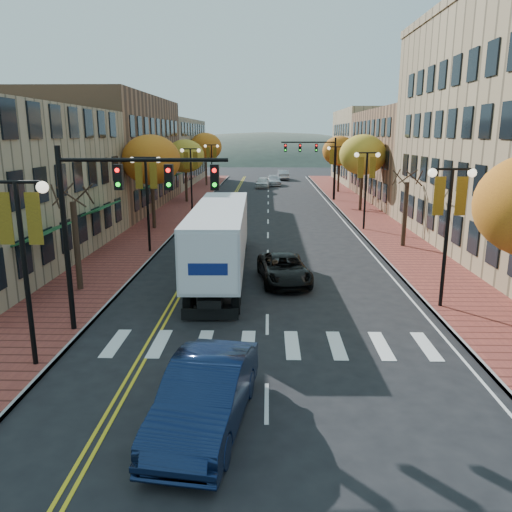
{
  "coord_description": "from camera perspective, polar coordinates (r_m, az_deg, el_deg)",
  "views": [
    {
      "loc": [
        0.01,
        -14.69,
        7.38
      ],
      "look_at": [
        -0.51,
        6.46,
        2.2
      ],
      "focal_mm": 35.0,
      "sensor_mm": 36.0,
      "label": 1
    }
  ],
  "objects": [
    {
      "name": "ground",
      "position": [
        16.44,
        1.25,
        -12.93
      ],
      "size": [
        200.0,
        200.0,
        0.0
      ],
      "primitive_type": "plane",
      "color": "black",
      "rests_on": "ground"
    },
    {
      "name": "sidewalk_left",
      "position": [
        48.59,
        -9.32,
        4.94
      ],
      "size": [
        4.0,
        85.0,
        0.15
      ],
      "primitive_type": "cube",
      "color": "brown",
      "rests_on": "ground"
    },
    {
      "name": "sidewalk_right",
      "position": [
        48.59,
        12.11,
        4.81
      ],
      "size": [
        4.0,
        85.0,
        0.15
      ],
      "primitive_type": "cube",
      "color": "brown",
      "rests_on": "ground"
    },
    {
      "name": "building_left_mid",
      "position": [
        53.5,
        -17.46,
        11.14
      ],
      "size": [
        12.0,
        24.0,
        11.0
      ],
      "primitive_type": "cube",
      "color": "brown",
      "rests_on": "ground"
    },
    {
      "name": "building_left_far",
      "position": [
        77.62,
        -11.48,
        11.56
      ],
      "size": [
        12.0,
        26.0,
        9.5
      ],
      "primitive_type": "cube",
      "color": "#9E8966",
      "rests_on": "ground"
    },
    {
      "name": "building_right_mid",
      "position": [
        59.67,
        19.83,
        10.69
      ],
      "size": [
        15.0,
        24.0,
        10.0
      ],
      "primitive_type": "cube",
      "color": "brown",
      "rests_on": "ground"
    },
    {
      "name": "building_right_far",
      "position": [
        80.85,
        14.97,
        11.98
      ],
      "size": [
        15.0,
        20.0,
        11.0
      ],
      "primitive_type": "cube",
      "color": "#9E8966",
      "rests_on": "ground"
    },
    {
      "name": "tree_left_a",
      "position": [
        24.95,
        -19.8,
        1.07
      ],
      "size": [
        0.28,
        0.28,
        4.2
      ],
      "color": "#382619",
      "rests_on": "sidewalk_left"
    },
    {
      "name": "tree_left_b",
      "position": [
        39.77,
        -11.89,
        10.69
      ],
      "size": [
        4.48,
        4.48,
        7.21
      ],
      "color": "#382619",
      "rests_on": "sidewalk_left"
    },
    {
      "name": "tree_left_c",
      "position": [
        55.47,
        -8.09,
        11.23
      ],
      "size": [
        4.16,
        4.16,
        6.69
      ],
      "color": "#382619",
      "rests_on": "sidewalk_left"
    },
    {
      "name": "tree_left_d",
      "position": [
        73.26,
        -5.78,
        12.31
      ],
      "size": [
        4.61,
        4.61,
        7.42
      ],
      "color": "#382619",
      "rests_on": "sidewalk_left"
    },
    {
      "name": "tree_right_b",
      "position": [
        34.29,
        16.65,
        4.58
      ],
      "size": [
        0.28,
        0.28,
        4.2
      ],
      "color": "#382619",
      "rests_on": "sidewalk_right"
    },
    {
      "name": "tree_right_c",
      "position": [
        49.55,
        12.11,
        11.23
      ],
      "size": [
        4.48,
        4.48,
        7.21
      ],
      "color": "#382619",
      "rests_on": "sidewalk_right"
    },
    {
      "name": "tree_right_d",
      "position": [
        65.34,
        9.53,
        11.75
      ],
      "size": [
        4.35,
        4.35,
        7.0
      ],
      "color": "#382619",
      "rests_on": "sidewalk_right"
    },
    {
      "name": "lamp_left_a",
      "position": [
        16.78,
        -25.22,
        1.83
      ],
      "size": [
        1.96,
        0.36,
        6.05
      ],
      "color": "black",
      "rests_on": "ground"
    },
    {
      "name": "lamp_left_b",
      "position": [
        31.74,
        -12.4,
        7.87
      ],
      "size": [
        1.96,
        0.36,
        6.05
      ],
      "color": "black",
      "rests_on": "ground"
    },
    {
      "name": "lamp_left_c",
      "position": [
        49.36,
        -7.45,
        10.07
      ],
      "size": [
        1.96,
        0.36,
        6.05
      ],
      "color": "black",
      "rests_on": "ground"
    },
    {
      "name": "lamp_left_d",
      "position": [
        67.18,
        -5.1,
        11.08
      ],
      "size": [
        1.96,
        0.36,
        6.05
      ],
      "color": "black",
      "rests_on": "ground"
    },
    {
      "name": "lamp_right_a",
      "position": [
        22.22,
        21.18,
        4.85
      ],
      "size": [
        1.96,
        0.36,
        6.05
      ],
      "color": "black",
      "rests_on": "ground"
    },
    {
      "name": "lamp_right_b",
      "position": [
        39.52,
        12.49,
        8.97
      ],
      "size": [
        1.96,
        0.36,
        6.05
      ],
      "color": "black",
      "rests_on": "ground"
    },
    {
      "name": "lamp_right_c",
      "position": [
        57.26,
        9.09,
        10.51
      ],
      "size": [
        1.96,
        0.36,
        6.05
      ],
      "color": "black",
      "rests_on": "ground"
    },
    {
      "name": "traffic_mast_near",
      "position": [
        18.68,
        -15.77,
        5.68
      ],
      "size": [
        6.1,
        0.35,
        7.0
      ],
      "color": "black",
      "rests_on": "ground"
    },
    {
      "name": "traffic_mast_far",
      "position": [
        57.0,
        7.06,
        11.2
      ],
      "size": [
        6.1,
        0.34,
        7.0
      ],
      "color": "black",
      "rests_on": "ground"
    },
    {
      "name": "semi_truck",
      "position": [
        26.66,
        -3.95,
        2.63
      ],
      "size": [
        2.79,
        15.43,
        3.85
      ],
      "rotation": [
        0.0,
        0.0,
        0.02
      ],
      "color": "black",
      "rests_on": "ground"
    },
    {
      "name": "navy_sedan",
      "position": [
        13.3,
        -5.8,
        -15.54
      ],
      "size": [
        2.59,
        5.61,
        1.78
      ],
      "primitive_type": "imported",
      "rotation": [
        0.0,
        0.0,
        -0.13
      ],
      "color": "#0D1835",
      "rests_on": "ground"
    },
    {
      "name": "black_suv",
      "position": [
        25.44,
        3.21,
        -1.48
      ],
      "size": [
        2.94,
        5.32,
        1.41
      ],
      "primitive_type": "imported",
      "rotation": [
        0.0,
        0.0,
        0.12
      ],
      "color": "black",
      "rests_on": "ground"
    },
    {
      "name": "car_far_white",
      "position": [
        70.83,
        0.77,
        8.41
      ],
      "size": [
        2.05,
        4.6,
        1.54
      ],
      "primitive_type": "imported",
      "rotation": [
        0.0,
        0.0,
        -0.05
      ],
      "color": "silver",
      "rests_on": "ground"
    },
    {
      "name": "car_far_silver",
      "position": [
        74.32,
        2.0,
        8.62
      ],
      "size": [
        2.29,
        5.1,
        1.45
      ],
      "primitive_type": "imported",
      "rotation": [
        0.0,
        0.0,
        0.05
      ],
      "color": "#B3B2BB",
      "rests_on": "ground"
    },
    {
      "name": "car_far_oncoming",
      "position": [
        83.81,
        3.12,
        9.25
      ],
      "size": [
        1.92,
        4.96,
        1.61
      ],
      "primitive_type": "imported",
      "rotation": [
        0.0,
        0.0,
        3.18
      ],
      "color": "#B3B3BB",
      "rests_on": "ground"
    }
  ]
}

